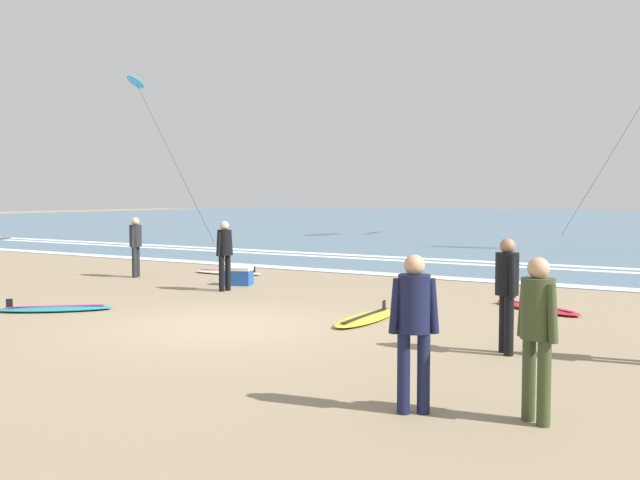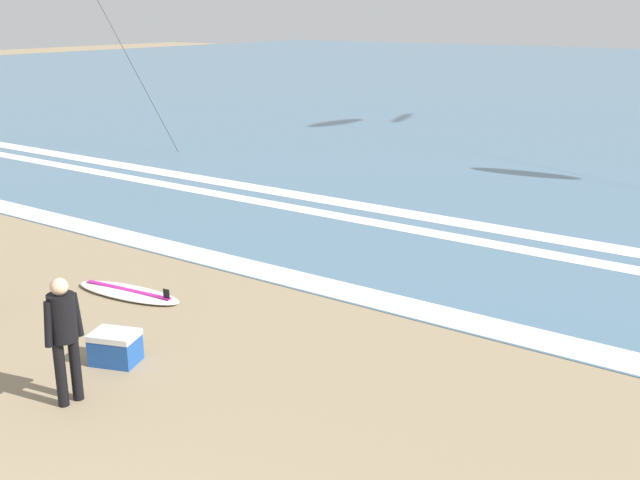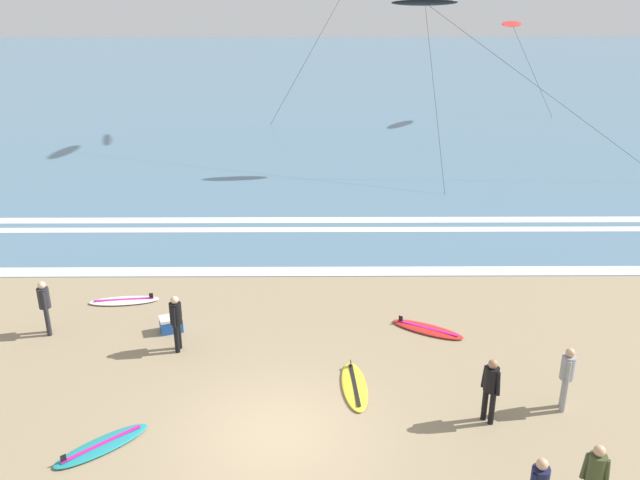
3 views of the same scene
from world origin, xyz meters
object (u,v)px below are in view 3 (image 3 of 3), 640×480
Objects in this scene: cooler_box at (171,324)px; surfer_left_near at (491,385)px; surfer_foreground_main at (176,318)px; surfboard_foreground_flat at (102,446)px; surfer_background_far at (45,303)px; surfer_left_far at (567,373)px; kite_black_mid_center at (426,4)px; surfboard_left_pile at (427,329)px; surfboard_right_spare at (124,301)px; surfer_mid_group at (595,475)px; kite_red_high_right at (512,24)px; surfboard_near_water at (354,386)px.

surfer_left_near is at bearing -27.54° from cooler_box.
surfer_foreground_main is at bearing 157.60° from surfer_left_near.
surfer_background_far is at bearing 120.92° from surfboard_foreground_flat.
surfer_left_far is 21.48m from kite_black_mid_center.
surfboard_left_pile is (-0.70, 4.09, -0.91)m from surfer_left_near.
surfboard_right_spare is (-9.72, 5.91, -0.91)m from surfer_left_near.
surfer_left_near is at bearing 112.75° from surfer_mid_group.
surfer_left_near is 1.00× the size of surfer_mid_group.
surfboard_left_pile is at bearing 99.74° from surfer_left_near.
surfer_background_far is 0.74× the size of surfboard_right_spare.
surfer_left_near and surfer_foreground_main have the same top height.
surfer_left_near is 1.00× the size of surfer_left_far.
kite_red_high_right reaches higher than surfboard_foreground_flat.
kite_black_mid_center reaches higher than surfboard_left_pile.
surfer_background_far is 0.81× the size of surfboard_foreground_flat.
surfer_foreground_main is at bearing 164.24° from surfer_left_far.
surfer_background_far is 1.00× the size of surfer_mid_group.
surfer_background_far is 3.89m from surfer_foreground_main.
surfer_foreground_main is (-9.36, 2.64, 0.00)m from surfer_left_far.
kite_red_high_right is at bearing 74.82° from surfer_left_near.
surfer_left_near is 8.13m from surfer_foreground_main.
surfer_mid_group is (1.19, -2.84, 0.00)m from surfer_left_near.
surfer_left_near is 0.75× the size of surfboard_near_water.
surfer_background_far is at bearing 160.50° from surfer_left_near.
surfboard_right_spare is (-11.56, 5.46, -0.91)m from surfer_left_far.
surfboard_foreground_flat is 0.91× the size of surfboard_right_spare.
kite_red_high_right reaches higher than surfboard_right_spare.
surfboard_near_water is (-2.21, -2.77, 0.00)m from surfboard_left_pile.
surfboard_left_pile is at bearing 124.98° from surfer_left_far.
surfboard_left_pile is (10.59, 0.09, -0.91)m from surfer_background_far.
surfer_foreground_main is 1.33m from cooler_box.
kite_red_high_right is (16.44, 29.79, 5.34)m from surfer_foreground_main.
surfboard_foreground_flat is at bearing -172.78° from surfer_left_far.
surfer_left_far is (13.14, -3.55, 0.00)m from surfer_background_far.
kite_black_mid_center reaches higher than surfer_left_far.
surfboard_near_water is at bearing 169.67° from surfer_left_far.
surfboard_right_spare is at bearing -124.65° from kite_red_high_right.
surfboard_left_pile is at bearing -108.48° from kite_red_high_right.
surfer_mid_group is at bearing -74.73° from surfboard_left_pile.
surfer_background_far is 2.19× the size of cooler_box.
surfer_foreground_main is at bearing 158.92° from surfboard_near_water.
cooler_box is (-0.40, 1.03, -0.74)m from surfer_foreground_main.
surfer_left_far is 2.19× the size of cooler_box.
surfer_foreground_main is 5.02m from surfboard_near_water.
surfboard_right_spare is at bearing 101.09° from surfboard_foreground_flat.
surfboard_near_water is (-4.75, 0.87, -0.91)m from surfer_left_far.
surfer_foreground_main reaches higher than cooler_box.
surfboard_right_spare is at bearing 168.58° from surfboard_left_pile.
surfer_left_near is 0.24× the size of kite_red_high_right.
surfer_left_near is 0.75× the size of surfboard_left_pile.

